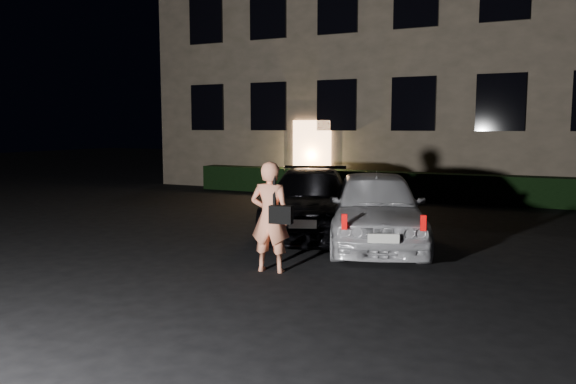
% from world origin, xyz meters
% --- Properties ---
extents(ground, '(80.00, 80.00, 0.00)m').
position_xyz_m(ground, '(0.00, 0.00, 0.00)').
color(ground, black).
rests_on(ground, ground).
extents(building, '(20.00, 8.11, 12.00)m').
position_xyz_m(building, '(-0.00, 14.99, 6.00)').
color(building, brown).
rests_on(building, ground).
extents(hedge, '(15.00, 0.70, 0.85)m').
position_xyz_m(hedge, '(0.00, 10.50, 0.42)').
color(hedge, black).
rests_on(hedge, ground).
extents(sedan, '(3.36, 4.99, 1.34)m').
position_xyz_m(sedan, '(-0.57, 4.05, 0.67)').
color(sedan, black).
rests_on(sedan, ground).
extents(hatch, '(3.10, 4.61, 1.46)m').
position_xyz_m(hatch, '(1.11, 3.31, 0.73)').
color(hatch, silver).
rests_on(hatch, ground).
extents(man, '(0.77, 0.51, 1.74)m').
position_xyz_m(man, '(0.21, 0.69, 0.88)').
color(man, '#FF966C').
rests_on(man, ground).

